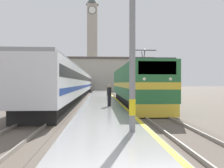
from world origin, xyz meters
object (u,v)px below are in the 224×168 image
at_px(passenger_train, 77,84).
at_px(locomotive_train, 135,85).
at_px(clock_tower, 92,40).
at_px(person_on_platform, 109,95).
at_px(catenary_mast, 135,30).

bearing_deg(passenger_train, locomotive_train, -60.06).
distance_m(passenger_train, clock_tower, 39.24).
bearing_deg(clock_tower, locomotive_train, -83.48).
xyz_separation_m(locomotive_train, person_on_platform, (-2.70, -4.30, -0.70)).
relative_size(passenger_train, person_on_platform, 27.34).
xyz_separation_m(passenger_train, catenary_mast, (4.70, -24.97, 2.06)).
bearing_deg(locomotive_train, clock_tower, 96.52).
bearing_deg(passenger_train, person_on_platform, -75.64).
relative_size(locomotive_train, passenger_train, 0.37).
relative_size(passenger_train, clock_tower, 1.53).
bearing_deg(passenger_train, clock_tower, 88.01).
bearing_deg(clock_tower, person_on_platform, -86.90).
distance_m(passenger_train, person_on_platform, 16.72).
height_order(locomotive_train, clock_tower, clock_tower).
bearing_deg(person_on_platform, passenger_train, 104.36).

